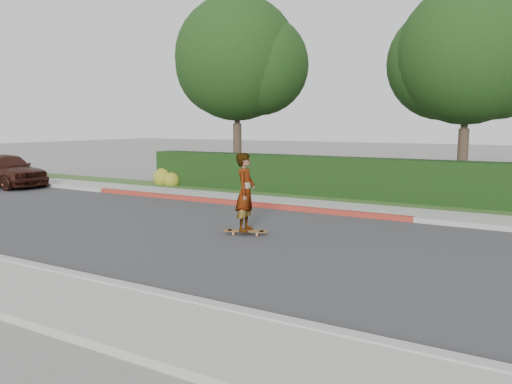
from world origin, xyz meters
TOP-DOWN VIEW (x-y plane):
  - ground at (0.00, 0.00)m, footprint 120.00×120.00m
  - road at (0.00, 0.00)m, footprint 60.00×8.00m
  - curb_near at (0.00, -4.10)m, footprint 60.00×0.20m
  - sidewalk_near at (0.00, -5.00)m, footprint 60.00×1.60m
  - curb_far at (0.00, 4.10)m, footprint 60.00×0.20m
  - curb_red_section at (-5.00, 4.10)m, footprint 12.00×0.21m
  - sidewalk_far at (0.00, 5.00)m, footprint 60.00×1.60m
  - planting_strip at (0.00, 6.60)m, footprint 60.00×1.60m
  - hedge at (-3.00, 7.20)m, footprint 15.00×1.00m
  - flowering_shrub at (-10.01, 6.74)m, footprint 1.40×1.00m
  - tree_left at (-7.51, 8.69)m, footprint 5.99×5.21m
  - tree_center at (1.49, 9.19)m, footprint 5.66×4.84m
  - skateboard at (-2.18, 0.43)m, footprint 1.09×0.58m
  - skateboarder at (-2.18, 0.43)m, footprint 0.60×0.78m
  - car_maroon at (-15.94, 3.27)m, footprint 4.42×2.05m

SIDE VIEW (x-z plane):
  - ground at x=0.00m, z-range 0.00..0.00m
  - road at x=0.00m, z-range 0.00..0.01m
  - planting_strip at x=0.00m, z-range 0.00..0.10m
  - sidewalk_near at x=0.00m, z-range 0.00..0.12m
  - sidewalk_far at x=0.00m, z-range 0.00..0.12m
  - curb_near at x=0.00m, z-range 0.00..0.15m
  - curb_far at x=0.00m, z-range 0.00..0.15m
  - curb_red_section at x=-5.00m, z-range 0.00..0.15m
  - skateboard at x=-2.18m, z-range 0.04..0.15m
  - flowering_shrub at x=-10.01m, z-range -0.12..0.78m
  - car_maroon at x=-15.94m, z-range 0.00..1.47m
  - hedge at x=-3.00m, z-range 0.00..1.50m
  - skateboarder at x=-2.18m, z-range 0.11..2.00m
  - tree_center at x=1.49m, z-range 1.18..8.62m
  - tree_left at x=-7.51m, z-range 1.26..9.26m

